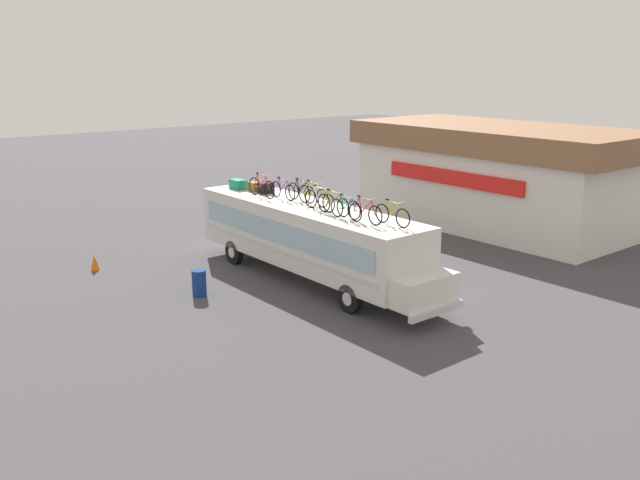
{
  "coord_description": "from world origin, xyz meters",
  "views": [
    {
      "loc": [
        19.59,
        -15.18,
        8.11
      ],
      "look_at": [
        0.82,
        0.0,
        1.7
      ],
      "focal_mm": 37.78,
      "sensor_mm": 36.0,
      "label": 1
    }
  ],
  "objects_px": {
    "rooftop_bicycle_7": "(346,209)",
    "rooftop_bicycle_9": "(392,215)",
    "rooftop_bicycle_2": "(283,190)",
    "rooftop_bicycle_3": "(301,192)",
    "luggage_bag_2": "(254,187)",
    "bus": "(310,236)",
    "luggage_bag_1": "(238,184)",
    "rooftop_bicycle_8": "(364,212)",
    "rooftop_bicycle_5": "(320,200)",
    "rooftop_bicycle_1": "(262,187)",
    "rooftop_bicycle_6": "(333,204)",
    "trash_bin": "(199,283)",
    "traffic_cone": "(95,263)",
    "rooftop_bicycle_4": "(313,195)",
    "luggage_bag_3": "(266,188)"
  },
  "relations": [
    {
      "from": "bus",
      "to": "rooftop_bicycle_9",
      "type": "bearing_deg",
      "value": 3.56
    },
    {
      "from": "rooftop_bicycle_9",
      "to": "trash_bin",
      "type": "height_order",
      "value": "rooftop_bicycle_9"
    },
    {
      "from": "rooftop_bicycle_6",
      "to": "traffic_cone",
      "type": "bearing_deg",
      "value": -144.08
    },
    {
      "from": "luggage_bag_3",
      "to": "rooftop_bicycle_9",
      "type": "relative_size",
      "value": 0.34
    },
    {
      "from": "luggage_bag_2",
      "to": "bus",
      "type": "bearing_deg",
      "value": -1.5
    },
    {
      "from": "traffic_cone",
      "to": "luggage_bag_1",
      "type": "bearing_deg",
      "value": 73.74
    },
    {
      "from": "rooftop_bicycle_7",
      "to": "rooftop_bicycle_8",
      "type": "bearing_deg",
      "value": 10.56
    },
    {
      "from": "rooftop_bicycle_1",
      "to": "luggage_bag_1",
      "type": "bearing_deg",
      "value": 174.93
    },
    {
      "from": "rooftop_bicycle_2",
      "to": "rooftop_bicycle_7",
      "type": "xyz_separation_m",
      "value": [
        4.18,
        -0.36,
        -0.0
      ]
    },
    {
      "from": "rooftop_bicycle_1",
      "to": "rooftop_bicycle_7",
      "type": "distance_m",
      "value": 5.08
    },
    {
      "from": "luggage_bag_2",
      "to": "trash_bin",
      "type": "height_order",
      "value": "luggage_bag_2"
    },
    {
      "from": "rooftop_bicycle_8",
      "to": "rooftop_bicycle_5",
      "type": "bearing_deg",
      "value": 178.39
    },
    {
      "from": "rooftop_bicycle_1",
      "to": "rooftop_bicycle_6",
      "type": "xyz_separation_m",
      "value": [
        4.23,
        0.18,
        -0.03
      ]
    },
    {
      "from": "rooftop_bicycle_9",
      "to": "traffic_cone",
      "type": "height_order",
      "value": "rooftop_bicycle_9"
    },
    {
      "from": "luggage_bag_3",
      "to": "rooftop_bicycle_2",
      "type": "bearing_deg",
      "value": -7.46
    },
    {
      "from": "rooftop_bicycle_5",
      "to": "rooftop_bicycle_8",
      "type": "relative_size",
      "value": 0.99
    },
    {
      "from": "rooftop_bicycle_7",
      "to": "traffic_cone",
      "type": "xyz_separation_m",
      "value": [
        -8.83,
        -5.63,
        -2.92
      ]
    },
    {
      "from": "traffic_cone",
      "to": "rooftop_bicycle_4",
      "type": "bearing_deg",
      "value": 44.59
    },
    {
      "from": "rooftop_bicycle_6",
      "to": "trash_bin",
      "type": "bearing_deg",
      "value": -123.47
    },
    {
      "from": "luggage_bag_3",
      "to": "rooftop_bicycle_8",
      "type": "distance_m",
      "value": 6.4
    },
    {
      "from": "luggage_bag_2",
      "to": "trash_bin",
      "type": "bearing_deg",
      "value": -56.75
    },
    {
      "from": "luggage_bag_3",
      "to": "rooftop_bicycle_7",
      "type": "distance_m",
      "value": 5.64
    },
    {
      "from": "luggage_bag_1",
      "to": "luggage_bag_2",
      "type": "height_order",
      "value": "luggage_bag_1"
    },
    {
      "from": "rooftop_bicycle_5",
      "to": "rooftop_bicycle_6",
      "type": "distance_m",
      "value": 0.85
    },
    {
      "from": "rooftop_bicycle_1",
      "to": "rooftop_bicycle_3",
      "type": "bearing_deg",
      "value": 22.05
    },
    {
      "from": "luggage_bag_2",
      "to": "traffic_cone",
      "type": "distance_m",
      "value": 7.13
    },
    {
      "from": "rooftop_bicycle_2",
      "to": "rooftop_bicycle_5",
      "type": "distance_m",
      "value": 2.48
    },
    {
      "from": "rooftop_bicycle_6",
      "to": "traffic_cone",
      "type": "height_order",
      "value": "rooftop_bicycle_6"
    },
    {
      "from": "rooftop_bicycle_9",
      "to": "rooftop_bicycle_1",
      "type": "bearing_deg",
      "value": -174.61
    },
    {
      "from": "bus",
      "to": "rooftop_bicycle_4",
      "type": "distance_m",
      "value": 1.55
    },
    {
      "from": "luggage_bag_1",
      "to": "rooftop_bicycle_2",
      "type": "bearing_deg",
      "value": 3.93
    },
    {
      "from": "rooftop_bicycle_1",
      "to": "rooftop_bicycle_8",
      "type": "xyz_separation_m",
      "value": [
        5.86,
        0.17,
        -0.02
      ]
    },
    {
      "from": "rooftop_bicycle_6",
      "to": "rooftop_bicycle_7",
      "type": "bearing_deg",
      "value": -10.09
    },
    {
      "from": "rooftop_bicycle_7",
      "to": "rooftop_bicycle_9",
      "type": "distance_m",
      "value": 1.74
    },
    {
      "from": "rooftop_bicycle_4",
      "to": "rooftop_bicycle_6",
      "type": "distance_m",
      "value": 1.74
    },
    {
      "from": "luggage_bag_3",
      "to": "rooftop_bicycle_1",
      "type": "relative_size",
      "value": 0.31
    },
    {
      "from": "rooftop_bicycle_3",
      "to": "rooftop_bicycle_5",
      "type": "height_order",
      "value": "rooftop_bicycle_5"
    },
    {
      "from": "rooftop_bicycle_8",
      "to": "rooftop_bicycle_9",
      "type": "height_order",
      "value": "rooftop_bicycle_8"
    },
    {
      "from": "luggage_bag_1",
      "to": "rooftop_bicycle_9",
      "type": "xyz_separation_m",
      "value": [
        8.77,
        0.45,
        0.16
      ]
    },
    {
      "from": "rooftop_bicycle_1",
      "to": "rooftop_bicycle_2",
      "type": "relative_size",
      "value": 1.1
    },
    {
      "from": "rooftop_bicycle_4",
      "to": "rooftop_bicycle_1",
      "type": "bearing_deg",
      "value": -166.66
    },
    {
      "from": "rooftop_bicycle_1",
      "to": "traffic_cone",
      "type": "bearing_deg",
      "value": -123.8
    },
    {
      "from": "rooftop_bicycle_3",
      "to": "traffic_cone",
      "type": "distance_m",
      "value": 8.83
    },
    {
      "from": "rooftop_bicycle_2",
      "to": "trash_bin",
      "type": "xyz_separation_m",
      "value": [
        0.68,
        -4.22,
        -2.77
      ]
    },
    {
      "from": "rooftop_bicycle_2",
      "to": "luggage_bag_2",
      "type": "bearing_deg",
      "value": 177.51
    },
    {
      "from": "rooftop_bicycle_4",
      "to": "rooftop_bicycle_6",
      "type": "relative_size",
      "value": 1.04
    },
    {
      "from": "rooftop_bicycle_3",
      "to": "traffic_cone",
      "type": "height_order",
      "value": "rooftop_bicycle_3"
    },
    {
      "from": "rooftop_bicycle_2",
      "to": "rooftop_bicycle_8",
      "type": "bearing_deg",
      "value": -2.51
    },
    {
      "from": "rooftop_bicycle_2",
      "to": "rooftop_bicycle_3",
      "type": "height_order",
      "value": "rooftop_bicycle_3"
    },
    {
      "from": "bus",
      "to": "rooftop_bicycle_2",
      "type": "bearing_deg",
      "value": 179.74
    }
  ]
}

